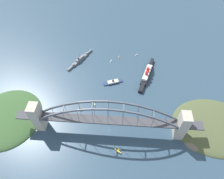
% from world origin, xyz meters
% --- Properties ---
extents(ground_plane, '(1400.00, 1400.00, 0.00)m').
position_xyz_m(ground_plane, '(0.00, 0.00, 0.00)').
color(ground_plane, '#334C60').
extents(harbor_arch_bridge, '(284.84, 18.25, 74.40)m').
position_xyz_m(harbor_arch_bridge, '(0.00, -0.00, 32.27)').
color(harbor_arch_bridge, beige).
rests_on(harbor_arch_bridge, ground).
extents(headland_west_shore, '(120.28, 123.24, 19.52)m').
position_xyz_m(headland_west_shore, '(-179.00, 8.87, 0.00)').
color(headland_west_shore, '#3D6033').
rests_on(headland_west_shore, ground).
extents(headland_east_shore, '(140.04, 111.85, 18.28)m').
position_xyz_m(headland_east_shore, '(174.33, 17.66, 0.00)').
color(headland_east_shore, '#515B38').
rests_on(headland_east_shore, ground).
extents(ocean_liner, '(36.06, 94.78, 20.22)m').
position_xyz_m(ocean_liner, '(67.57, 126.99, 5.75)').
color(ocean_liner, black).
rests_on(ocean_liner, ground).
extents(naval_cruiser, '(43.99, 70.41, 17.91)m').
position_xyz_m(naval_cruiser, '(-75.90, 163.06, 3.27)').
color(naval_cruiser, slate).
rests_on(naval_cruiser, ground).
extents(harbor_ferry_steamer, '(39.39, 20.11, 7.11)m').
position_xyz_m(harbor_ferry_steamer, '(0.09, 103.98, 2.09)').
color(harbor_ferry_steamer, navy).
rests_on(harbor_ferry_steamer, ground).
extents(seaplane_taxiing_near_bridge, '(10.31, 8.45, 4.95)m').
position_xyz_m(seaplane_taxiing_near_bridge, '(17.22, -34.61, 2.04)').
color(seaplane_taxiing_near_bridge, '#B7B7B2').
rests_on(seaplane_taxiing_near_bridge, ground).
extents(small_boat_0, '(7.81, 8.90, 10.41)m').
position_xyz_m(small_boat_0, '(9.75, 177.67, 4.83)').
color(small_boat_0, silver).
rests_on(small_boat_0, ground).
extents(small_boat_1, '(5.79, 6.70, 2.23)m').
position_xyz_m(small_boat_1, '(47.73, 189.77, 0.78)').
color(small_boat_1, silver).
rests_on(small_boat_1, ground).
extents(small_boat_2, '(5.25, 8.59, 9.83)m').
position_xyz_m(small_boat_2, '(-53.38, 36.74, 4.62)').
color(small_boat_2, gold).
rests_on(small_boat_2, ground).
extents(small_boat_3, '(3.72, 8.71, 2.22)m').
position_xyz_m(small_boat_3, '(-8.19, 165.58, 0.78)').
color(small_boat_3, silver).
rests_on(small_boat_3, ground).
extents(small_boat_4, '(5.51, 10.30, 2.12)m').
position_xyz_m(small_boat_4, '(-29.20, 48.21, 0.75)').
color(small_boat_4, '#2D6B3D').
rests_on(small_boat_4, ground).
extents(channel_marker_buoy, '(2.20, 2.20, 2.75)m').
position_xyz_m(channel_marker_buoy, '(49.61, 41.34, 1.12)').
color(channel_marker_buoy, red).
rests_on(channel_marker_buoy, ground).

